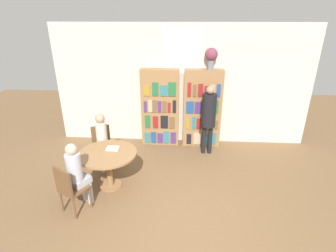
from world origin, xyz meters
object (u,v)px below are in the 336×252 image
object	(u,v)px
reading_table	(108,159)
seated_reader_left	(102,139)
bookshelf_left	(160,108)
flower_vase	(211,56)
chair_near_camera	(70,187)
bookshelf_right	(202,109)
chair_left_side	(102,144)
seated_reader_right	(77,172)
librarian_standing	(209,113)

from	to	relation	value
reading_table	seated_reader_left	bearing A→B (deg)	114.36
bookshelf_left	flower_vase	world-z (taller)	flower_vase
reading_table	chair_near_camera	world-z (taller)	chair_near_camera
bookshelf_right	chair_left_side	world-z (taller)	bookshelf_right
bookshelf_right	seated_reader_right	distance (m)	3.45
chair_left_side	seated_reader_left	distance (m)	0.28
bookshelf_left	librarian_standing	world-z (taller)	bookshelf_left
bookshelf_right	seated_reader_left	xyz separation A→B (m)	(-2.18, -1.34, -0.26)
bookshelf_right	chair_left_side	xyz separation A→B (m)	(-2.26, -1.17, -0.47)
flower_vase	chair_left_side	size ratio (longest dim) A/B	0.55
bookshelf_left	chair_near_camera	xyz separation A→B (m)	(-1.27, -2.77, -0.47)
bookshelf_left	chair_left_side	size ratio (longest dim) A/B	2.17
bookshelf_right	flower_vase	world-z (taller)	flower_vase
chair_left_side	seated_reader_right	bearing A→B (deg)	66.31
chair_near_camera	librarian_standing	world-z (taller)	librarian_standing
bookshelf_left	seated_reader_left	xyz separation A→B (m)	(-1.12, -1.34, -0.26)
seated_reader_left	librarian_standing	distance (m)	2.47
flower_vase	librarian_standing	distance (m)	1.33
reading_table	seated_reader_right	size ratio (longest dim) A/B	0.88
bookshelf_right	chair_near_camera	size ratio (longest dim) A/B	2.17
seated_reader_right	librarian_standing	distance (m)	3.18
chair_left_side	seated_reader_left	xyz separation A→B (m)	(0.08, -0.17, 0.21)
chair_near_camera	seated_reader_right	xyz separation A→B (m)	(0.09, 0.16, 0.21)
flower_vase	chair_left_side	bearing A→B (deg)	-153.83
bookshelf_left	bookshelf_right	bearing A→B (deg)	0.03
flower_vase	seated_reader_right	bearing A→B (deg)	-132.38
chair_near_camera	flower_vase	bearing A→B (deg)	77.89
librarian_standing	seated_reader_left	bearing A→B (deg)	-159.94
chair_near_camera	seated_reader_left	distance (m)	1.45
bookshelf_left	reading_table	distance (m)	2.18
reading_table	flower_vase	bearing A→B (deg)	44.47
bookshelf_right	librarian_standing	distance (m)	0.52
flower_vase	reading_table	xyz separation A→B (m)	(-2.03, -1.99, -1.66)
flower_vase	librarian_standing	xyz separation A→B (m)	(-0.02, -0.51, -1.22)
chair_near_camera	seated_reader_left	size ratio (longest dim) A/B	0.71
seated_reader_right	seated_reader_left	bearing A→B (deg)	116.97
bookshelf_right	seated_reader_right	xyz separation A→B (m)	(-2.24, -2.61, -0.26)
seated_reader_right	reading_table	bearing A→B (deg)	90.00
chair_left_side	flower_vase	bearing A→B (deg)	-178.18
bookshelf_left	flower_vase	distance (m)	1.77
chair_near_camera	librarian_standing	distance (m)	3.38
bookshelf_right	flower_vase	distance (m)	1.30
seated_reader_left	bookshelf_left	bearing A→B (deg)	-154.29
bookshelf_right	seated_reader_left	distance (m)	2.57
flower_vase	seated_reader_left	bearing A→B (deg)	-149.90
bookshelf_right	seated_reader_left	size ratio (longest dim) A/B	1.54
seated_reader_left	librarian_standing	size ratio (longest dim) A/B	0.75
reading_table	librarian_standing	world-z (taller)	librarian_standing
bookshelf_right	chair_left_side	size ratio (longest dim) A/B	2.17
flower_vase	reading_table	world-z (taller)	flower_vase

